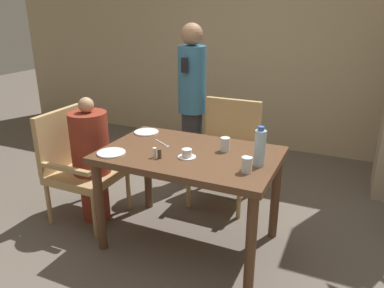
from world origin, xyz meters
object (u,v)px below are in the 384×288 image
at_px(glass_tall_near, 247,165).
at_px(plate_main_left, 111,153).
at_px(plate_main_right, 146,132).
at_px(glass_tall_mid, 225,144).
at_px(diner_in_left_chair, 91,159).
at_px(standing_host, 192,101).
at_px(teacup_with_saucer, 187,154).
at_px(chair_left_side, 78,162).
at_px(chair_far_side, 226,149).
at_px(water_bottle, 260,148).

bearing_deg(glass_tall_near, plate_main_left, -174.73).
bearing_deg(plate_main_right, glass_tall_mid, -9.61).
distance_m(diner_in_left_chair, plate_main_left, 0.54).
height_order(standing_host, glass_tall_mid, standing_host).
distance_m(glass_tall_near, glass_tall_mid, 0.39).
bearing_deg(glass_tall_near, teacup_with_saucer, 171.67).
xyz_separation_m(diner_in_left_chair, teacup_with_saucer, (0.95, -0.10, 0.24)).
height_order(chair_left_side, diner_in_left_chair, diner_in_left_chair).
distance_m(teacup_with_saucer, glass_tall_near, 0.46).
height_order(diner_in_left_chair, teacup_with_saucer, diner_in_left_chair).
bearing_deg(plate_main_right, plate_main_left, -88.55).
bearing_deg(plate_main_left, glass_tall_mid, 27.96).
relative_size(diner_in_left_chair, chair_far_side, 1.15).
distance_m(water_bottle, glass_tall_near, 0.17).
xyz_separation_m(diner_in_left_chair, water_bottle, (1.45, -0.03, 0.34)).
relative_size(chair_far_side, glass_tall_mid, 9.18).
relative_size(plate_main_right, teacup_with_saucer, 1.61).
bearing_deg(glass_tall_mid, plate_main_left, -152.04).
distance_m(chair_left_side, chair_far_side, 1.37).
relative_size(plate_main_right, glass_tall_near, 1.99).
relative_size(standing_host, water_bottle, 5.97).
bearing_deg(standing_host, glass_tall_mid, -53.30).
bearing_deg(water_bottle, plate_main_right, 164.67).
relative_size(standing_host, teacup_with_saucer, 12.73).
xyz_separation_m(diner_in_left_chair, glass_tall_near, (1.41, -0.17, 0.26)).
xyz_separation_m(teacup_with_saucer, water_bottle, (0.50, 0.07, 0.10)).
bearing_deg(water_bottle, glass_tall_mid, 151.70).
height_order(chair_left_side, glass_tall_near, chair_left_side).
distance_m(plate_main_left, glass_tall_mid, 0.84).
height_order(chair_left_side, plate_main_right, chair_left_side).
bearing_deg(glass_tall_near, glass_tall_mid, 130.19).
bearing_deg(glass_tall_mid, standing_host, 126.70).
distance_m(standing_host, glass_tall_near, 1.54).
distance_m(chair_left_side, water_bottle, 1.65).
distance_m(diner_in_left_chair, chair_far_side, 1.25).
xyz_separation_m(chair_left_side, chair_far_side, (1.08, 0.84, 0.00)).
height_order(plate_main_left, water_bottle, water_bottle).
bearing_deg(water_bottle, teacup_with_saucer, -171.75).
bearing_deg(water_bottle, chair_far_side, 121.17).
relative_size(chair_left_side, diner_in_left_chair, 0.87).
height_order(diner_in_left_chair, chair_far_side, diner_in_left_chair).
distance_m(chair_far_side, glass_tall_near, 1.17).
xyz_separation_m(teacup_with_saucer, glass_tall_mid, (0.20, 0.23, 0.03)).
xyz_separation_m(chair_left_side, diner_in_left_chair, (0.15, 0.00, 0.06)).
bearing_deg(plate_main_right, standing_host, 84.88).
relative_size(chair_left_side, glass_tall_mid, 9.18).
distance_m(chair_far_side, glass_tall_mid, 0.82).
xyz_separation_m(glass_tall_near, glass_tall_mid, (-0.25, 0.30, 0.00)).
height_order(plate_main_left, plate_main_right, same).
relative_size(plate_main_left, glass_tall_near, 1.99).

